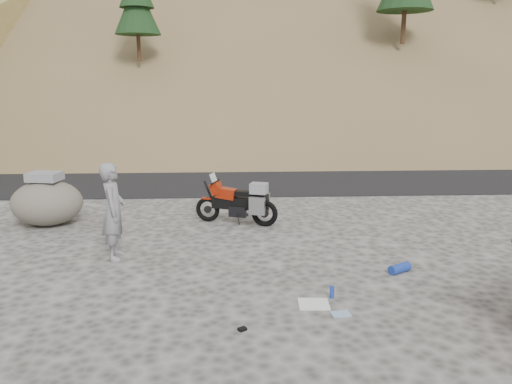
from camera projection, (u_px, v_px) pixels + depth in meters
ground at (233, 266)px, 9.31m from camera, size 140.00×140.00×0.00m
road at (232, 176)px, 18.08m from camera, size 120.00×7.00×0.05m
motorcycle at (240, 203)px, 11.90m from camera, size 2.00×0.96×1.23m
man at (117, 258)px, 9.73m from camera, size 0.50×0.72×1.87m
boulder at (47, 202)px, 11.84m from camera, size 2.05×1.92×1.25m
gear_white_cloth at (314, 304)px, 7.70m from camera, size 0.49×0.44×0.02m
gear_blue_mat at (400, 268)px, 8.95m from camera, size 0.46×0.36×0.17m
gear_bottle at (332, 292)px, 7.91m from camera, size 0.08×0.08×0.20m
gear_glove_b at (242, 329)px, 6.90m from camera, size 0.14×0.13×0.04m
gear_blue_cloth at (341, 314)px, 7.38m from camera, size 0.30×0.24×0.01m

